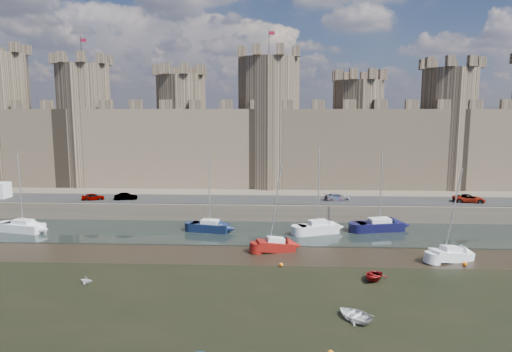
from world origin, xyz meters
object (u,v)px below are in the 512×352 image
(sailboat_3, at_px, (379,225))
(sailboat_4, at_px, (276,245))
(car_2, at_px, (337,197))
(car_1, at_px, (126,197))
(sailboat_1, at_px, (210,226))
(sailboat_2, at_px, (318,228))
(sailboat_0, at_px, (23,226))
(sailboat_5, at_px, (451,254))
(car_3, at_px, (469,199))
(car_0, at_px, (93,197))

(sailboat_3, height_order, sailboat_4, sailboat_3)
(car_2, height_order, sailboat_4, sailboat_4)
(car_1, distance_m, sailboat_1, 16.98)
(sailboat_2, bearing_deg, sailboat_0, 161.43)
(sailboat_1, height_order, sailboat_5, sailboat_1)
(sailboat_3, bearing_deg, sailboat_0, 171.14)
(car_3, height_order, sailboat_3, sailboat_3)
(car_1, xyz_separation_m, sailboat_3, (37.29, -7.28, -2.23))
(sailboat_0, xyz_separation_m, sailboat_2, (39.57, 0.96, 0.07))
(sailboat_1, height_order, sailboat_2, sailboat_2)
(car_1, distance_m, sailboat_2, 30.30)
(car_1, relative_size, sailboat_5, 0.33)
(car_2, xyz_separation_m, car_3, (19.58, -0.72, 0.07))
(sailboat_2, bearing_deg, sailboat_1, 158.75)
(car_1, distance_m, sailboat_3, 38.06)
(car_1, bearing_deg, sailboat_0, 123.02)
(car_1, relative_size, sailboat_3, 0.31)
(car_0, height_order, sailboat_3, sailboat_3)
(sailboat_1, bearing_deg, sailboat_5, -9.29)
(sailboat_4, xyz_separation_m, sailboat_5, (19.13, -2.50, -0.02))
(car_2, bearing_deg, sailboat_4, 139.38)
(sailboat_2, distance_m, sailboat_5, 16.96)
(car_3, bearing_deg, car_0, 97.07)
(car_2, relative_size, sailboat_5, 0.38)
(car_0, bearing_deg, sailboat_0, 133.82)
(sailboat_2, relative_size, sailboat_3, 1.05)
(sailboat_0, relative_size, sailboat_5, 1.03)
(sailboat_1, bearing_deg, car_0, 167.89)
(sailboat_1, distance_m, sailboat_3, 22.99)
(sailboat_1, distance_m, sailboat_4, 11.96)
(sailboat_5, bearing_deg, sailboat_0, 149.35)
(car_1, height_order, car_2, car_2)
(car_3, distance_m, sailboat_5, 22.22)
(car_1, distance_m, sailboat_0, 14.91)
(car_2, xyz_separation_m, sailboat_5, (9.71, -20.48, -2.33))
(sailboat_1, distance_m, sailboat_2, 14.46)
(sailboat_1, bearing_deg, sailboat_4, -30.82)
(sailboat_4, bearing_deg, sailboat_1, 122.99)
(car_1, bearing_deg, car_3, -99.60)
(sailboat_0, height_order, sailboat_5, sailboat_0)
(sailboat_4, bearing_deg, sailboat_2, 39.18)
(car_0, xyz_separation_m, car_2, (37.64, 1.57, 0.00))
(car_2, relative_size, car_3, 0.86)
(sailboat_1, distance_m, sailboat_5, 29.91)
(car_0, distance_m, car_1, 5.01)
(sailboat_2, height_order, sailboat_3, sailboat_2)
(sailboat_4, distance_m, sailboat_5, 19.29)
(sailboat_0, bearing_deg, car_0, 72.23)
(car_0, xyz_separation_m, sailboat_0, (-5.77, -9.67, -2.25))
(car_0, height_order, sailboat_2, sailboat_2)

